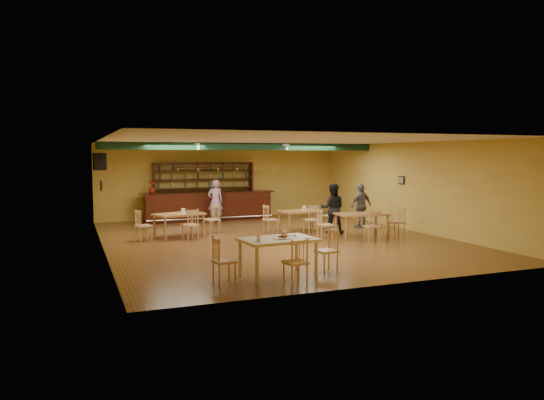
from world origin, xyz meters
name	(u,v)px	position (x,y,z in m)	size (l,w,h in m)	color
floor	(275,239)	(0.00, 0.00, 0.00)	(12.00, 12.00, 0.00)	brown
ceiling_beam	(245,147)	(0.00, 2.80, 2.87)	(10.00, 0.30, 0.25)	#10301D
track_rail_left	(191,145)	(-1.80, 3.40, 2.94)	(0.05, 2.50, 0.05)	white
track_rail_right	(276,145)	(1.40, 3.40, 2.94)	(0.05, 2.50, 0.05)	white
ac_unit	(100,162)	(-4.80, 4.20, 2.35)	(0.34, 0.70, 0.48)	white
picture_left	(101,186)	(-4.97, 1.00, 1.70)	(0.04, 0.34, 0.28)	black
picture_right	(401,180)	(4.97, 0.50, 1.70)	(0.04, 0.34, 0.28)	black
bar_counter	(208,206)	(-0.75, 5.15, 0.56)	(5.25, 0.85, 1.13)	black
back_bar_hutch	(204,191)	(-0.75, 5.78, 1.14)	(4.06, 0.40, 2.28)	black
poinsettia	(152,187)	(-2.93, 5.15, 1.37)	(0.27, 0.27, 0.47)	maroon
dining_table_a	(179,225)	(-2.64, 1.50, 0.37)	(1.49, 0.89, 0.75)	#9D6337
dining_table_b	(300,221)	(1.44, 1.25, 0.35)	(1.40, 0.84, 0.70)	#9D6337
dining_table_d	(361,226)	(2.60, -0.78, 0.39)	(1.54, 0.93, 0.77)	#9D6337
near_table	(278,258)	(-1.76, -4.60, 0.41)	(1.54, 0.99, 0.82)	tan
pizza_tray	(283,238)	(-1.65, -4.60, 0.83)	(0.40, 0.40, 0.01)	silver
parmesan_shaker	(259,238)	(-2.26, -4.76, 0.88)	(0.07, 0.07, 0.11)	#EAE5C6
napkin_stack	(291,235)	(-1.38, -4.38, 0.84)	(0.20, 0.15, 0.03)	white
pizza_server	(289,236)	(-1.49, -4.54, 0.84)	(0.32, 0.09, 0.00)	silver
side_plate	(308,238)	(-1.16, -4.82, 0.83)	(0.22, 0.22, 0.01)	white
patron_bar	(215,201)	(-0.69, 4.33, 0.83)	(0.60, 0.39, 1.65)	#804AA0
patron_right_a	(333,208)	(2.24, 0.45, 0.82)	(0.79, 0.62, 1.64)	black
patron_right_b	(361,206)	(3.80, 1.22, 0.78)	(0.91, 0.38, 1.56)	slate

